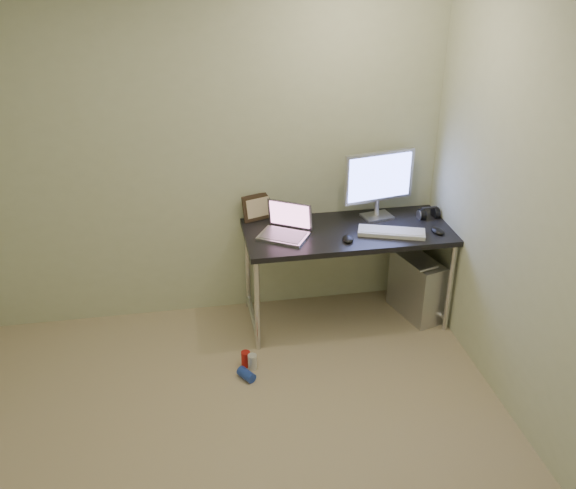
{
  "coord_description": "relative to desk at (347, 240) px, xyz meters",
  "views": [
    {
      "loc": [
        -0.14,
        -2.6,
        2.75
      ],
      "look_at": [
        0.5,
        1.07,
        0.85
      ],
      "focal_mm": 40.0,
      "sensor_mm": 36.0,
      "label": 1
    }
  ],
  "objects": [
    {
      "name": "picture_frame",
      "position": [
        -0.61,
        0.29,
        0.18
      ],
      "size": [
        0.26,
        0.15,
        0.2
      ],
      "primitive_type": "cube",
      "rotation": [
        -0.21,
        0.0,
        0.34
      ],
      "color": "black",
      "rests_on": "desk"
    },
    {
      "name": "floor",
      "position": [
        -1.0,
        -1.42,
        -0.67
      ],
      "size": [
        3.5,
        3.5,
        0.0
      ],
      "primitive_type": "plane",
      "color": "tan",
      "rests_on": "ground"
    },
    {
      "name": "cable_a",
      "position": [
        0.5,
        0.28,
        -0.27
      ],
      "size": [
        0.01,
        0.16,
        0.69
      ],
      "primitive_type": "cylinder",
      "rotation": [
        0.21,
        0.0,
        0.0
      ],
      "color": "black",
      "rests_on": "ground"
    },
    {
      "name": "headphones",
      "position": [
        0.65,
        0.1,
        0.11
      ],
      "size": [
        0.16,
        0.1,
        0.1
      ],
      "rotation": [
        0.0,
        0.0,
        0.08
      ],
      "color": "black",
      "rests_on": "desk"
    },
    {
      "name": "mouse_left",
      "position": [
        -0.04,
        -0.17,
        0.1
      ],
      "size": [
        0.1,
        0.13,
        0.04
      ],
      "primitive_type": "ellipsoid",
      "rotation": [
        0.0,
        0.0,
        -0.18
      ],
      "color": "black",
      "rests_on": "desk"
    },
    {
      "name": "laptop",
      "position": [
        -0.45,
        -0.0,
        0.14
      ],
      "size": [
        0.42,
        0.4,
        0.23
      ],
      "rotation": [
        0.0,
        0.0,
        -0.55
      ],
      "color": "silver",
      "rests_on": "desk"
    },
    {
      "name": "can_white",
      "position": [
        -0.78,
        -0.51,
        -0.61
      ],
      "size": [
        0.08,
        0.08,
        0.11
      ],
      "primitive_type": "cylinder",
      "rotation": [
        0.0,
        0.0,
        0.23
      ],
      "color": "silver",
      "rests_on": "ground"
    },
    {
      "name": "wall_right",
      "position": [
        0.75,
        -1.42,
        0.58
      ],
      "size": [
        0.02,
        3.5,
        2.5
      ],
      "primitive_type": "cube",
      "color": "beige",
      "rests_on": "ground"
    },
    {
      "name": "cable_b",
      "position": [
        0.59,
        0.26,
        -0.29
      ],
      "size": [
        0.02,
        0.11,
        0.71
      ],
      "primitive_type": "cylinder",
      "rotation": [
        0.14,
        0.0,
        0.09
      ],
      "color": "black",
      "rests_on": "ground"
    },
    {
      "name": "webcam",
      "position": [
        -0.44,
        0.24,
        0.18
      ],
      "size": [
        0.04,
        0.03,
        0.13
      ],
      "rotation": [
        0.0,
        0.0,
        -0.0
      ],
      "color": "silver",
      "rests_on": "desk"
    },
    {
      "name": "desk",
      "position": [
        0.0,
        0.0,
        0.0
      ],
      "size": [
        1.49,
        0.65,
        0.75
      ],
      "color": "black",
      "rests_on": "ground"
    },
    {
      "name": "keyboard",
      "position": [
        0.29,
        -0.12,
        0.1
      ],
      "size": [
        0.49,
        0.3,
        0.03
      ],
      "primitive_type": "cube",
      "rotation": [
        0.0,
        0.0,
        -0.33
      ],
      "color": "silver",
      "rests_on": "desk"
    },
    {
      "name": "monitor",
      "position": [
        0.27,
        0.18,
        0.38
      ],
      "size": [
        0.54,
        0.2,
        0.51
      ],
      "rotation": [
        0.0,
        0.0,
        0.19
      ],
      "color": "silver",
      "rests_on": "desk"
    },
    {
      "name": "can_blue",
      "position": [
        -0.83,
        -0.61,
        -0.63
      ],
      "size": [
        0.13,
        0.14,
        0.07
      ],
      "primitive_type": "cylinder",
      "rotation": [
        1.57,
        0.0,
        0.57
      ],
      "color": "#213DB0",
      "rests_on": "ground"
    },
    {
      "name": "wall_back",
      "position": [
        -1.0,
        0.33,
        0.58
      ],
      "size": [
        3.5,
        0.02,
        2.5
      ],
      "primitive_type": "cube",
      "color": "beige",
      "rests_on": "ground"
    },
    {
      "name": "mouse_right",
      "position": [
        0.62,
        -0.16,
        0.1
      ],
      "size": [
        0.1,
        0.14,
        0.04
      ],
      "primitive_type": "ellipsoid",
      "rotation": [
        0.0,
        0.0,
        0.24
      ],
      "color": "black",
      "rests_on": "desk"
    },
    {
      "name": "can_red",
      "position": [
        -0.82,
        -0.47,
        -0.61
      ],
      "size": [
        0.08,
        0.08,
        0.11
      ],
      "primitive_type": "cylinder",
      "rotation": [
        0.0,
        0.0,
        -0.36
      ],
      "color": "red",
      "rests_on": "ground"
    },
    {
      "name": "tower_computer",
      "position": [
        0.55,
        -0.04,
        -0.43
      ],
      "size": [
        0.32,
        0.5,
        0.51
      ],
      "rotation": [
        0.0,
        0.0,
        0.28
      ],
      "color": "silver",
      "rests_on": "ground"
    }
  ]
}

